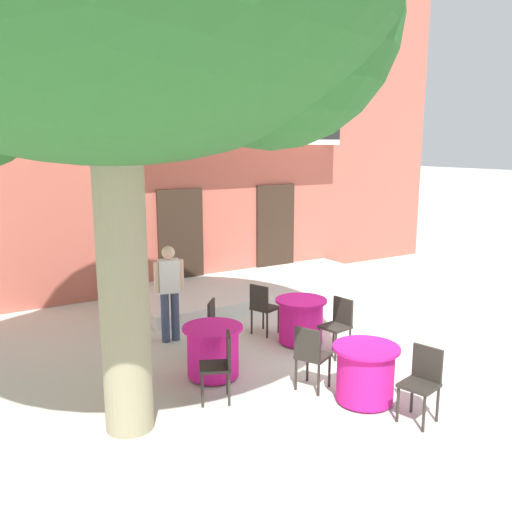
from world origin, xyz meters
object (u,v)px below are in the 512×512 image
cafe_chair_front_1 (263,306)px  ground_planter_left (114,299)px  cafe_table_middle (365,373)px  cafe_table_front (301,320)px  cafe_chair_front_0 (338,322)px  cafe_chair_middle_0 (311,354)px  cafe_table_near_tree (213,351)px  cafe_chair_near_tree_0 (221,362)px  cafe_chair_middle_1 (422,379)px  cafe_chair_near_tree_1 (218,325)px  pedestrian_mid_plaza (169,288)px

cafe_chair_front_1 → ground_planter_left: 3.10m
cafe_table_middle → cafe_table_front: size_ratio=1.00×
cafe_chair_front_0 → cafe_chair_middle_0: bearing=-145.0°
cafe_chair_front_0 → ground_planter_left: 4.56m
cafe_table_near_tree → cafe_chair_front_0: (2.09, -0.27, 0.14)m
cafe_table_near_tree → cafe_chair_front_0: 2.11m
cafe_chair_front_0 → cafe_chair_front_1: (-0.53, 1.40, 0.00)m
cafe_chair_middle_0 → cafe_chair_front_1: size_ratio=1.00×
cafe_table_front → cafe_chair_front_1: size_ratio=0.95×
cafe_table_near_tree → cafe_chair_front_1: size_ratio=0.95×
cafe_chair_near_tree_0 → ground_planter_left: bearing=90.9°
cafe_table_middle → cafe_chair_middle_1: (0.25, -0.71, 0.14)m
cafe_table_middle → cafe_chair_front_0: (0.77, 1.46, 0.14)m
cafe_chair_near_tree_1 → cafe_table_middle: cafe_chair_near_tree_1 is taller
cafe_chair_middle_0 → cafe_chair_middle_1: bearing=-64.3°
cafe_chair_middle_1 → ground_planter_left: size_ratio=1.56×
cafe_chair_middle_0 → cafe_chair_front_1: same height
cafe_table_near_tree → cafe_table_front: 1.95m
cafe_chair_near_tree_0 → cafe_chair_middle_1: bearing=-43.4°
cafe_chair_middle_1 → cafe_chair_front_1: size_ratio=1.00×
cafe_table_front → ground_planter_left: size_ratio=1.48×
cafe_chair_near_tree_0 → cafe_chair_near_tree_1: bearing=63.6°
cafe_chair_near_tree_0 → ground_planter_left: size_ratio=1.56×
cafe_chair_middle_0 → cafe_table_near_tree: bearing=130.3°
cafe_table_near_tree → cafe_table_middle: size_ratio=1.00×
cafe_chair_near_tree_1 → cafe_chair_middle_0: bearing=-73.6°
cafe_chair_near_tree_0 → cafe_chair_middle_1: size_ratio=1.00×
cafe_chair_front_1 → cafe_table_middle: bearing=-94.8°
cafe_chair_near_tree_0 → ground_planter_left: (-0.07, 4.31, -0.20)m
cafe_table_middle → cafe_chair_front_0: cafe_chair_front_0 is taller
cafe_chair_near_tree_1 → cafe_chair_front_1: 1.25m
cafe_table_front → ground_planter_left: cafe_table_front is taller
cafe_chair_near_tree_0 → cafe_chair_middle_0: same height
cafe_table_near_tree → pedestrian_mid_plaza: 1.78m
cafe_chair_middle_0 → ground_planter_left: cafe_chair_middle_0 is taller
cafe_chair_near_tree_1 → cafe_table_middle: 2.53m
cafe_table_middle → pedestrian_mid_plaza: (-1.26, 3.42, 0.54)m
cafe_chair_middle_0 → cafe_table_front: 1.83m
cafe_chair_middle_0 → cafe_chair_middle_1: same height
cafe_chair_near_tree_1 → cafe_chair_middle_0: size_ratio=1.00×
cafe_chair_front_0 → pedestrian_mid_plaza: size_ratio=0.55×
cafe_chair_near_tree_0 → cafe_chair_middle_1: (1.82, -1.72, 0.00)m
cafe_table_near_tree → cafe_chair_near_tree_0: size_ratio=0.95×
cafe_table_front → cafe_chair_front_1: 0.77m
cafe_table_middle → ground_planter_left: (-1.63, 5.33, -0.06)m
ground_planter_left → pedestrian_mid_plaza: pedestrian_mid_plaza is taller
cafe_table_middle → ground_planter_left: cafe_table_middle is taller
cafe_chair_near_tree_1 → cafe_chair_front_0: (1.67, -0.90, 0.00)m
cafe_chair_middle_1 → cafe_chair_middle_0: bearing=115.7°
cafe_chair_middle_0 → cafe_chair_front_0: (1.17, 0.82, 0.00)m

